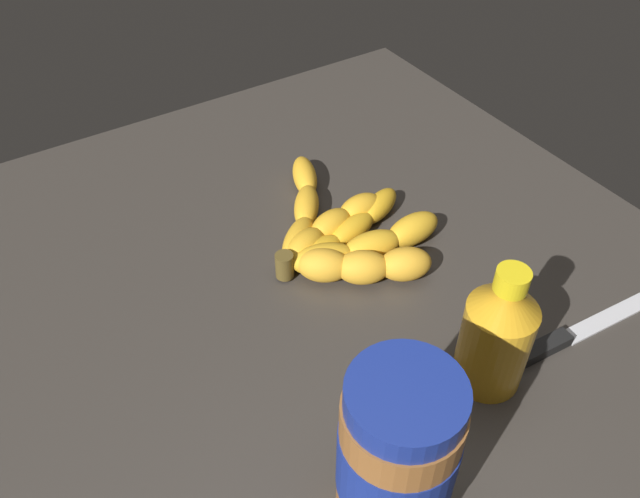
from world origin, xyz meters
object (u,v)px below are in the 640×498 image
object	(u,v)px
butter_knife	(578,331)
peanut_butter_jar	(397,457)
banana_bunch	(344,236)
honey_bottle	(497,334)

from	to	relation	value
butter_knife	peanut_butter_jar	bearing A→B (deg)	-170.97
banana_bunch	honey_bottle	size ratio (longest dim) A/B	1.93
banana_bunch	honey_bottle	bearing A→B (deg)	-86.95
banana_bunch	peanut_butter_jar	bearing A→B (deg)	-117.36
banana_bunch	honey_bottle	xyz separation A→B (cm)	(1.17, -22.02, 4.51)
banana_bunch	butter_knife	distance (cm)	26.41
peanut_butter_jar	butter_knife	xyz separation A→B (cm)	(26.73, 4.25, -7.54)
honey_bottle	butter_knife	xyz separation A→B (cm)	(11.33, -1.21, -5.71)
butter_knife	banana_bunch	bearing A→B (deg)	118.29
peanut_butter_jar	honey_bottle	xyz separation A→B (cm)	(15.40, 5.46, -1.83)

